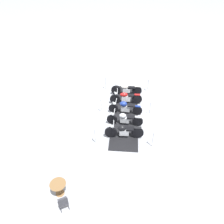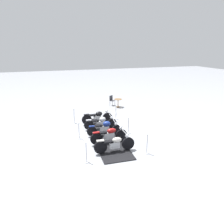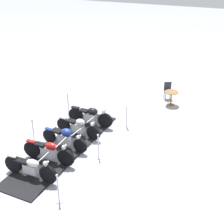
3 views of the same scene
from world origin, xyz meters
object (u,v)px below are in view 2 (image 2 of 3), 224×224
(motorcycle_cream, at_px, (115,144))
(stanchion_right_front, at_px, (147,147))
(cafe_chair_near_table, at_px, (112,100))
(motorcycle_chrome, at_px, (101,123))
(stanchion_right_mid, at_px, (128,128))
(stanchion_left_rear, at_px, (74,119))
(stanchion_left_front, at_px, (86,155))
(stanchion_left_mid, at_px, (79,133))
(motorcycle_black, at_px, (98,117))
(motorcycle_navy, at_px, (105,128))
(motorcycle_maroon, at_px, (110,135))
(stanchion_right_rear, at_px, (116,115))
(cafe_table, at_px, (118,101))

(motorcycle_cream, bearing_deg, stanchion_right_front, -22.19)
(stanchion_right_front, xyz_separation_m, cafe_chair_near_table, (-1.24, -9.64, 0.15))
(motorcycle_chrome, distance_m, cafe_chair_near_table, 6.19)
(stanchion_right_mid, relative_size, cafe_chair_near_table, 1.14)
(motorcycle_cream, height_order, stanchion_left_rear, stanchion_left_rear)
(stanchion_left_front, bearing_deg, motorcycle_cream, -162.52)
(stanchion_left_rear, distance_m, stanchion_left_mid, 2.84)
(motorcycle_cream, distance_m, motorcycle_black, 4.49)
(motorcycle_navy, relative_size, stanchion_left_rear, 1.99)
(motorcycle_chrome, xyz_separation_m, cafe_chair_near_table, (-2.63, -5.60, 0.05))
(motorcycle_maroon, height_order, stanchion_left_rear, stanchion_left_rear)
(stanchion_right_rear, xyz_separation_m, cafe_chair_near_table, (-0.98, -3.96, 0.17))
(cafe_table, bearing_deg, motorcycle_maroon, 66.38)
(motorcycle_black, bearing_deg, motorcycle_cream, -92.79)
(motorcycle_black, bearing_deg, cafe_chair_near_table, 59.99)
(stanchion_right_rear, distance_m, stanchion_right_mid, 2.84)
(motorcycle_navy, distance_m, stanchion_left_front, 3.29)
(motorcycle_chrome, height_order, stanchion_right_front, stanchion_right_front)
(motorcycle_maroon, relative_size, motorcycle_chrome, 1.00)
(motorcycle_chrome, bearing_deg, motorcycle_cream, -87.27)
(motorcycle_cream, height_order, stanchion_right_rear, stanchion_right_rear)
(cafe_table, bearing_deg, stanchion_right_rear, 67.22)
(motorcycle_maroon, xyz_separation_m, stanchion_left_rear, (1.46, -4.04, -0.18))
(motorcycle_maroon, relative_size, cafe_chair_near_table, 2.35)
(stanchion_left_mid, relative_size, stanchion_right_rear, 0.94)
(motorcycle_black, bearing_deg, stanchion_right_mid, -57.64)
(stanchion_right_rear, bearing_deg, stanchion_right_mid, 87.34)
(motorcycle_navy, bearing_deg, motorcycle_black, 94.28)
(motorcycle_cream, bearing_deg, cafe_table, 70.10)
(stanchion_right_rear, bearing_deg, stanchion_left_mid, 38.83)
(motorcycle_cream, xyz_separation_m, stanchion_right_mid, (-1.69, -2.17, -0.12))
(stanchion_right_mid, bearing_deg, cafe_chair_near_table, -99.29)
(motorcycle_chrome, height_order, motorcycle_black, motorcycle_black)
(motorcycle_maroon, distance_m, stanchion_left_mid, 2.00)
(motorcycle_navy, distance_m, cafe_table, 6.72)
(motorcycle_chrome, relative_size, stanchion_right_mid, 2.06)
(stanchion_left_rear, xyz_separation_m, cafe_chair_near_table, (-4.19, -3.81, 0.21))
(stanchion_left_rear, height_order, stanchion_right_front, stanchion_left_rear)
(stanchion_right_mid, bearing_deg, motorcycle_navy, -2.55)
(motorcycle_navy, height_order, stanchion_right_mid, stanchion_right_mid)
(stanchion_left_front, height_order, stanchion_right_rear, stanchion_right_rear)
(stanchion_right_mid, bearing_deg, cafe_table, -103.76)
(motorcycle_navy, xyz_separation_m, cafe_table, (-3.05, -5.99, 0.03))
(stanchion_left_mid, distance_m, stanchion_right_mid, 3.22)
(stanchion_right_rear, relative_size, cafe_chair_near_table, 1.15)
(motorcycle_chrome, height_order, stanchion_left_rear, stanchion_left_rear)
(stanchion_left_mid, xyz_separation_m, cafe_table, (-4.70, -5.91, 0.21))
(motorcycle_chrome, relative_size, stanchion_left_rear, 2.02)
(stanchion_left_rear, xyz_separation_m, stanchion_right_mid, (-3.08, 2.99, 0.03))
(motorcycle_maroon, xyz_separation_m, cafe_chair_near_table, (-2.74, -7.85, 0.03))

